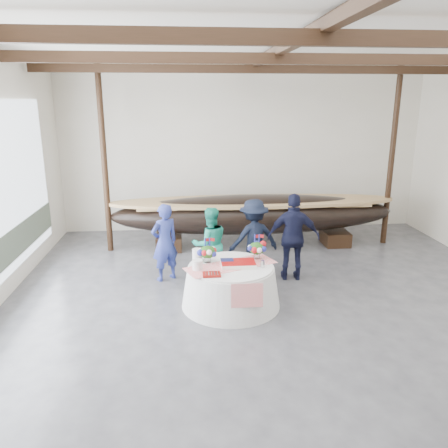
{
  "coord_description": "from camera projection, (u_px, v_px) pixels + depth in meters",
  "views": [
    {
      "loc": [
        -1.59,
        -6.16,
        3.57
      ],
      "look_at": [
        -0.84,
        2.43,
        1.13
      ],
      "focal_mm": 35.0,
      "sensor_mm": 36.0,
      "label": 1
    }
  ],
  "objects": [
    {
      "name": "banquet_table",
      "position": [
        231.0,
        285.0,
        7.82
      ],
      "size": [
        1.77,
        1.77,
        0.76
      ],
      "color": "silver",
      "rests_on": "ground"
    },
    {
      "name": "pavilion_structure",
      "position": [
        288.0,
        71.0,
        6.64
      ],
      "size": [
        9.8,
        11.76,
        4.5
      ],
      "color": "black",
      "rests_on": "ground"
    },
    {
      "name": "guest_man_left",
      "position": [
        254.0,
        239.0,
        9.01
      ],
      "size": [
        1.18,
        0.83,
        1.65
      ],
      "primitive_type": "imported",
      "rotation": [
        0.0,
        0.0,
        3.36
      ],
      "color": "black",
      "rests_on": "ground"
    },
    {
      "name": "tabletop_items",
      "position": [
        229.0,
        254.0,
        7.84
      ],
      "size": [
        1.72,
        1.14,
        0.4
      ],
      "color": "red",
      "rests_on": "banquet_table"
    },
    {
      "name": "longboat_display",
      "position": [
        254.0,
        214.0,
        10.9
      ],
      "size": [
        7.09,
        1.42,
        1.33
      ],
      "color": "black",
      "rests_on": "ground"
    },
    {
      "name": "guest_woman_blue",
      "position": [
        165.0,
        242.0,
        8.85
      ],
      "size": [
        0.7,
        0.63,
        1.61
      ],
      "primitive_type": "imported",
      "rotation": [
        0.0,
        0.0,
        3.69
      ],
      "color": "navy",
      "rests_on": "ground"
    },
    {
      "name": "guest_woman_teal",
      "position": [
        210.0,
        244.0,
        8.86
      ],
      "size": [
        0.85,
        0.72,
        1.53
      ],
      "primitive_type": "imported",
      "rotation": [
        0.0,
        0.0,
        3.35
      ],
      "color": "#1D987D",
      "rests_on": "ground"
    },
    {
      "name": "ceiling",
      "position": [
        303.0,
        28.0,
        5.79
      ],
      "size": [
        10.0,
        12.0,
        0.01
      ],
      "primitive_type": "cube",
      "color": "white",
      "rests_on": "wall_back"
    },
    {
      "name": "floor",
      "position": [
        289.0,
        331.0,
        7.01
      ],
      "size": [
        10.0,
        12.0,
        0.01
      ],
      "primitive_type": "cube",
      "color": "#3D3D42",
      "rests_on": "ground"
    },
    {
      "name": "guest_man_right",
      "position": [
        294.0,
        237.0,
        8.86
      ],
      "size": [
        1.11,
        0.58,
        1.8
      ],
      "primitive_type": "imported",
      "rotation": [
        0.0,
        0.0,
        3.0
      ],
      "color": "black",
      "rests_on": "ground"
    },
    {
      "name": "wall_back",
      "position": [
        243.0,
        150.0,
        12.15
      ],
      "size": [
        10.0,
        0.02,
        4.5
      ],
      "primitive_type": "cube",
      "color": "silver",
      "rests_on": "ground"
    }
  ]
}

